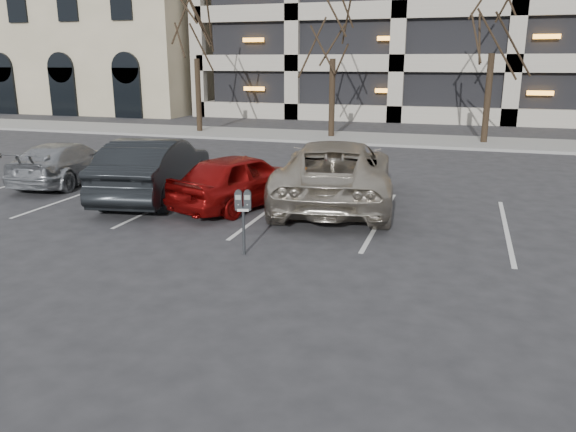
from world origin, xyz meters
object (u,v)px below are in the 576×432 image
at_px(car_red, 241,180).
at_px(suv_silver, 335,173).
at_px(parking_meter, 243,207).
at_px(tree_a, 195,11).
at_px(tree_b, 334,7).
at_px(car_dark, 155,169).
at_px(car_silver, 67,163).

bearing_deg(car_red, suv_silver, -136.98).
distance_m(parking_meter, car_red, 3.78).
xyz_separation_m(tree_a, tree_b, (7.00, 0.00, -0.02)).
distance_m(tree_a, suv_silver, 16.92).
bearing_deg(tree_b, suv_silver, -76.43).
bearing_deg(car_dark, suv_silver, 179.81).
xyz_separation_m(suv_silver, car_silver, (-8.40, 0.15, -0.21)).
height_order(suv_silver, car_silver, suv_silver).
bearing_deg(car_silver, parking_meter, 142.79).
height_order(car_red, car_dark, car_dark).
bearing_deg(suv_silver, tree_a, -60.28).
height_order(car_dark, car_silver, car_dark).
relative_size(tree_a, car_red, 2.03).
relative_size(parking_meter, suv_silver, 0.20).
xyz_separation_m(tree_a, suv_silver, (10.04, -12.60, -5.16)).
bearing_deg(car_dark, tree_b, -107.43).
distance_m(tree_a, car_silver, 13.66).
xyz_separation_m(car_red, car_silver, (-6.16, 1.08, -0.07)).
bearing_deg(suv_silver, parking_meter, 70.98).
relative_size(parking_meter, car_red, 0.31).
bearing_deg(parking_meter, car_dark, 122.25).
height_order(parking_meter, car_red, car_red).
bearing_deg(tree_b, car_dark, -97.42).
bearing_deg(car_red, car_silver, 10.53).
bearing_deg(suv_silver, tree_b, -85.26).
distance_m(tree_a, parking_meter, 20.01).
xyz_separation_m(parking_meter, car_dark, (-4.00, 3.58, -0.14)).
relative_size(suv_silver, car_dark, 1.28).
relative_size(suv_silver, car_red, 1.56).
xyz_separation_m(tree_b, car_silver, (-5.36, -12.46, -5.35)).
distance_m(parking_meter, car_silver, 8.88).
bearing_deg(tree_a, car_dark, -68.65).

